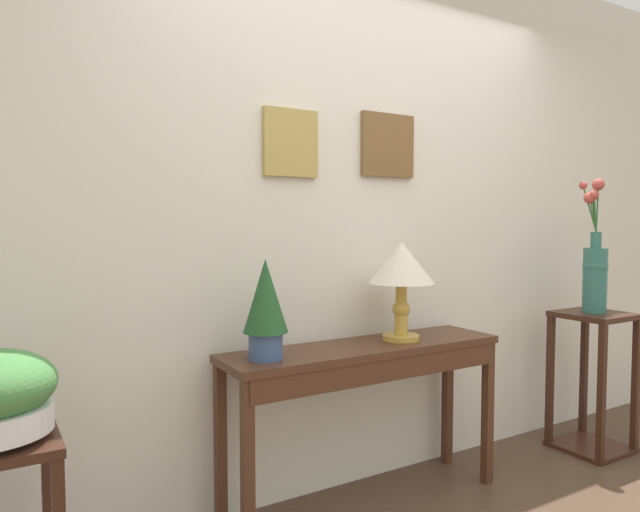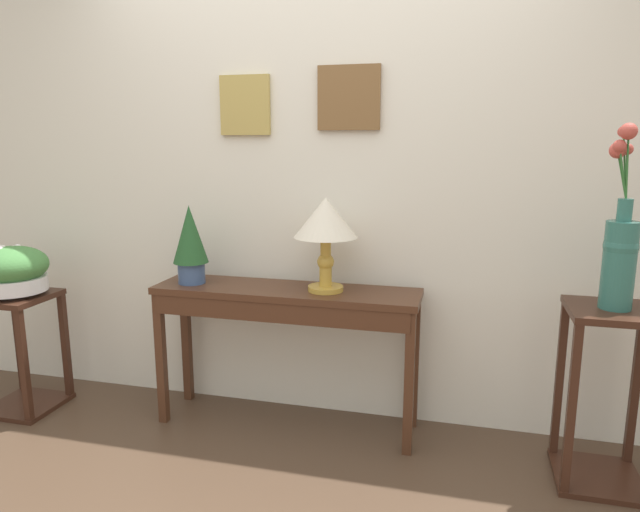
% 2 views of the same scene
% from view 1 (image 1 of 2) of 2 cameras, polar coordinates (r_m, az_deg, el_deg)
% --- Properties ---
extents(back_wall_with_art, '(9.00, 0.13, 2.80)m').
position_cam_1_polar(back_wall_with_art, '(2.90, 3.51, 4.89)').
color(back_wall_with_art, silver).
rests_on(back_wall_with_art, ground).
extents(console_table, '(1.38, 0.35, 0.76)m').
position_cam_1_polar(console_table, '(2.68, 4.83, -11.22)').
color(console_table, '#472819').
rests_on(console_table, ground).
extents(table_lamp, '(0.32, 0.32, 0.47)m').
position_cam_1_polar(table_lamp, '(2.75, 8.16, -1.24)').
color(table_lamp, gold).
rests_on(table_lamp, console_table).
extents(potted_plant_on_console, '(0.19, 0.19, 0.42)m').
position_cam_1_polar(potted_plant_on_console, '(2.35, -5.48, -4.87)').
color(potted_plant_on_console, '#3D5684').
rests_on(potted_plant_on_console, console_table).
extents(pedestal_stand_right, '(0.37, 0.37, 0.81)m').
position_cam_1_polar(pedestal_stand_right, '(3.73, 25.60, -11.26)').
color(pedestal_stand_right, '#381E14').
rests_on(pedestal_stand_right, ground).
extents(flower_vase_tall_right, '(0.15, 0.17, 0.77)m').
position_cam_1_polar(flower_vase_tall_right, '(3.62, 25.83, -1.01)').
color(flower_vase_tall_right, '#2D665B').
rests_on(flower_vase_tall_right, pedestal_stand_right).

